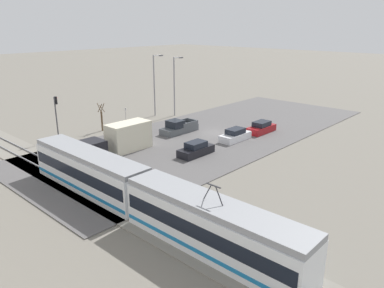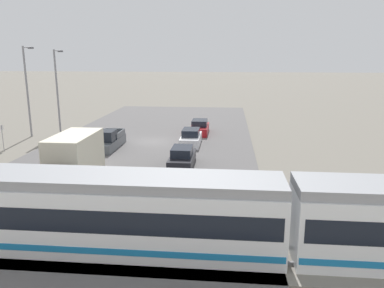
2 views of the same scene
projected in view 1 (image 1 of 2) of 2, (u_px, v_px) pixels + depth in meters
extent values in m
plane|color=slate|center=(214.00, 134.00, 49.49)|extent=(320.00, 320.00, 0.00)
cube|color=#565454|center=(214.00, 133.00, 49.48)|extent=(19.78, 51.36, 0.08)
cube|color=gray|center=(72.00, 179.00, 34.90)|extent=(68.34, 4.40, 0.08)
cube|color=gray|center=(79.00, 176.00, 35.37)|extent=(66.97, 0.10, 0.14)
cube|color=gray|center=(65.00, 180.00, 34.36)|extent=(66.97, 0.10, 0.14)
cube|color=white|center=(213.00, 229.00, 23.44)|extent=(13.45, 2.78, 2.97)
cube|color=black|center=(213.00, 225.00, 23.33)|extent=(13.05, 2.81, 0.99)
cube|color=#1970AD|center=(212.00, 242.00, 23.72)|extent=(13.32, 2.82, 0.28)
cube|color=gray|center=(213.00, 205.00, 22.92)|extent=(13.45, 2.56, 0.42)
cube|color=white|center=(90.00, 173.00, 32.34)|extent=(13.45, 2.78, 2.97)
cube|color=black|center=(89.00, 169.00, 32.24)|extent=(13.05, 2.81, 0.99)
cube|color=#1970AD|center=(91.00, 183.00, 32.63)|extent=(13.32, 2.82, 0.28)
cube|color=gray|center=(88.00, 154.00, 31.82)|extent=(13.45, 2.56, 0.42)
cylinder|color=#2D2D33|center=(219.00, 196.00, 22.40)|extent=(0.66, 0.07, 1.15)
cylinder|color=#2D2D33|center=(208.00, 192.00, 22.98)|extent=(0.66, 0.07, 1.15)
cube|color=#2D2D33|center=(213.00, 186.00, 22.52)|extent=(1.10, 0.08, 0.06)
cube|color=black|center=(92.00, 150.00, 39.32)|extent=(2.45, 2.35, 2.15)
cube|color=beige|center=(129.00, 136.00, 42.55)|extent=(2.45, 5.00, 3.16)
cube|color=#196B38|center=(122.00, 131.00, 43.25)|extent=(0.02, 2.50, 0.79)
cube|color=#4C5156|center=(179.00, 129.00, 49.57)|extent=(2.09, 5.39, 0.86)
cube|color=black|center=(175.00, 124.00, 48.77)|extent=(1.92, 1.83, 0.93)
cube|color=#4C5156|center=(180.00, 122.00, 50.78)|extent=(0.13, 2.69, 0.50)
cube|color=#4C5156|center=(190.00, 124.00, 49.54)|extent=(0.13, 2.69, 0.50)
cube|color=#4C5156|center=(192.00, 121.00, 51.18)|extent=(1.92, 0.22, 0.50)
cube|color=red|center=(189.00, 123.00, 51.89)|extent=(0.14, 0.04, 0.18)
cube|color=maroon|center=(261.00, 129.00, 49.61)|extent=(1.86, 4.52, 0.87)
cube|color=black|center=(262.00, 124.00, 49.38)|extent=(1.60, 2.35, 0.64)
cube|color=black|center=(196.00, 151.00, 41.10)|extent=(1.77, 4.39, 0.87)
cube|color=black|center=(196.00, 145.00, 40.87)|extent=(1.52, 2.28, 0.64)
cube|color=silver|center=(235.00, 137.00, 46.24)|extent=(1.81, 4.49, 0.87)
cube|color=black|center=(235.00, 131.00, 46.01)|extent=(1.56, 2.34, 0.64)
cylinder|color=#47474C|center=(57.00, 119.00, 45.82)|extent=(0.16, 0.16, 5.48)
cube|color=black|center=(56.00, 100.00, 45.25)|extent=(0.28, 0.22, 0.95)
sphere|color=red|center=(56.00, 98.00, 45.23)|extent=(0.18, 0.18, 0.18)
sphere|color=#3C2C06|center=(57.00, 100.00, 45.33)|extent=(0.18, 0.18, 0.18)
sphere|color=black|center=(57.00, 103.00, 45.43)|extent=(0.18, 0.18, 0.18)
cylinder|color=brown|center=(102.00, 121.00, 50.39)|extent=(0.24, 0.24, 2.67)
cylinder|color=brown|center=(100.00, 108.00, 50.01)|extent=(0.09, 0.76, 1.04)
cylinder|color=brown|center=(99.00, 108.00, 49.65)|extent=(0.92, 0.09, 1.26)
cylinder|color=brown|center=(102.00, 109.00, 49.69)|extent=(0.09, 0.76, 1.04)
cylinder|color=brown|center=(103.00, 107.00, 50.00)|extent=(0.92, 0.09, 1.26)
cylinder|color=gray|center=(174.00, 87.00, 57.83)|extent=(0.20, 0.20, 9.05)
cylinder|color=gray|center=(178.00, 58.00, 57.03)|extent=(0.12, 1.60, 0.12)
cube|color=#515156|center=(181.00, 58.00, 57.58)|extent=(0.36, 0.60, 0.18)
cylinder|color=gray|center=(154.00, 86.00, 57.75)|extent=(0.20, 0.20, 9.37)
cylinder|color=gray|center=(157.00, 55.00, 56.90)|extent=(0.12, 1.60, 0.12)
cube|color=#515156|center=(161.00, 55.00, 57.45)|extent=(0.36, 0.60, 0.18)
cylinder|color=gray|center=(126.00, 116.00, 53.83)|extent=(0.06, 0.06, 2.40)
cube|color=white|center=(125.00, 109.00, 53.55)|extent=(0.32, 0.02, 0.44)
cube|color=red|center=(126.00, 109.00, 53.56)|extent=(0.31, 0.01, 0.10)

